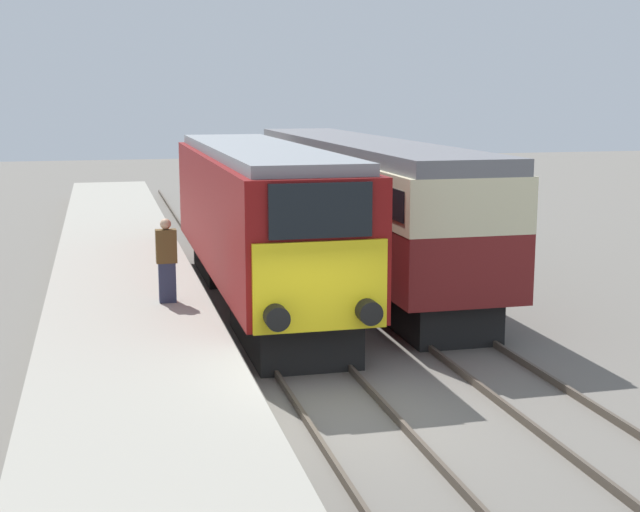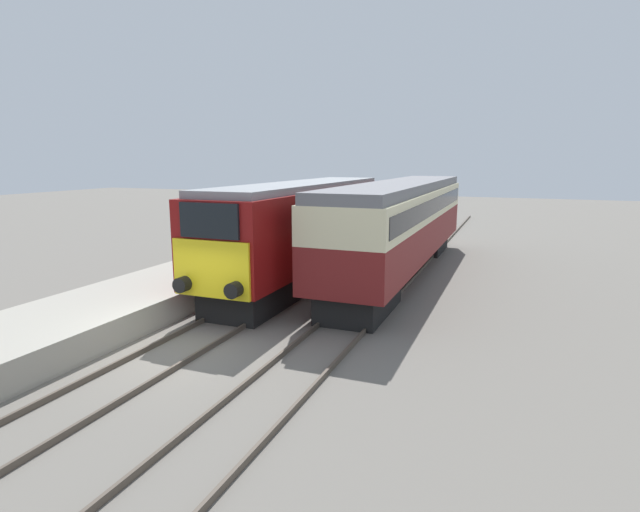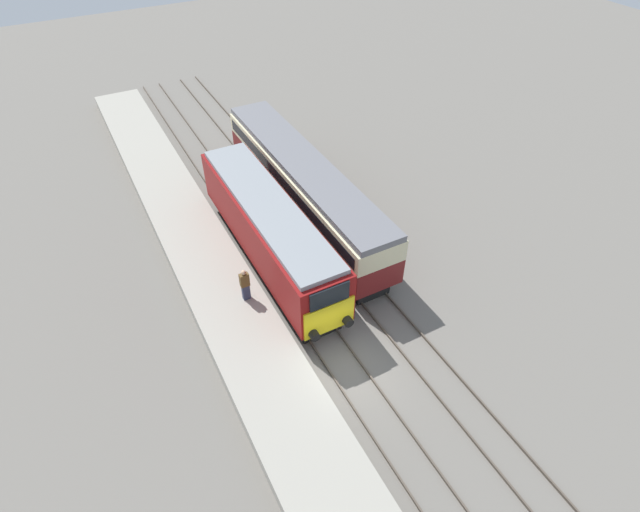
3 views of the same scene
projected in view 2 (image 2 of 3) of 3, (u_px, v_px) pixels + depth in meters
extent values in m
plane|color=slate|center=(175.00, 353.00, 12.76)|extent=(120.00, 120.00, 0.00)
cube|color=#9E998C|center=(230.00, 266.00, 21.18)|extent=(3.50, 50.00, 0.80)
cube|color=#4C4238|center=(248.00, 298.00, 17.57)|extent=(0.07, 60.00, 0.14)
cube|color=#4C4238|center=(285.00, 302.00, 17.05)|extent=(0.07, 60.00, 0.14)
cube|color=#4C4238|center=(339.00, 308.00, 16.34)|extent=(0.07, 60.00, 0.14)
cube|color=#4C4238|center=(381.00, 313.00, 15.82)|extent=(0.07, 60.00, 0.14)
cube|color=black|center=(256.00, 293.00, 16.61)|extent=(2.03, 4.00, 1.00)
cube|color=black|center=(336.00, 253.00, 23.79)|extent=(2.03, 4.00, 1.00)
cube|color=maroon|center=(303.00, 223.00, 19.85)|extent=(2.70, 12.87, 2.74)
cube|color=yellow|center=(211.00, 269.00, 14.04)|extent=(2.48, 0.10, 1.65)
cube|color=black|center=(209.00, 221.00, 13.78)|extent=(1.89, 0.10, 0.99)
cube|color=gray|center=(303.00, 186.00, 19.56)|extent=(2.38, 12.36, 0.24)
cylinder|color=black|center=(182.00, 284.00, 14.25)|extent=(0.44, 0.35, 0.44)
cylinder|color=black|center=(234.00, 290.00, 13.63)|extent=(0.44, 0.35, 0.44)
cube|color=black|center=(360.00, 298.00, 16.01)|extent=(1.89, 3.60, 0.95)
cube|color=black|center=(425.00, 242.00, 26.87)|extent=(1.89, 3.60, 0.95)
cube|color=maroon|center=(402.00, 235.00, 21.21)|extent=(2.70, 16.30, 1.48)
cube|color=beige|center=(403.00, 204.00, 20.96)|extent=(2.71, 16.30, 1.16)
cube|color=black|center=(403.00, 204.00, 20.96)|extent=(2.75, 15.65, 0.64)
cube|color=slate|center=(403.00, 186.00, 20.82)|extent=(2.48, 16.30, 0.36)
cube|color=#2D334C|center=(214.00, 259.00, 18.51)|extent=(0.36, 0.24, 0.87)
cube|color=brown|center=(213.00, 238.00, 18.36)|extent=(0.44, 0.26, 0.72)
sphere|color=tan|center=(212.00, 225.00, 18.26)|extent=(0.23, 0.23, 0.23)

